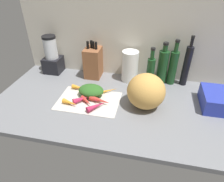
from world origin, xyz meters
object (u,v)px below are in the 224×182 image
Objects in this scene: carrot_7 at (100,100)px; bottle_0 at (151,70)px; carrot_1 at (92,97)px; winter_squash at (146,91)px; carrot_2 at (83,99)px; carrot_3 at (96,106)px; bottle_1 at (163,66)px; carrot_6 at (106,91)px; bottle_3 at (187,65)px; blender_appliance at (52,57)px; carrot_0 at (70,103)px; carrot_5 at (79,88)px; knife_block at (94,62)px; bottle_2 at (173,67)px; cutting_board at (89,101)px; paper_towel_roll at (130,66)px; carrot_4 at (87,101)px.

bottle_0 reaches higher than carrot_7.
winter_squash is (34.20, 1.21, 8.39)cm from carrot_1.
carrot_2 is 51.99cm from bottle_0.
carrot_3 is 0.46× the size of bottle_0.
carrot_7 is 0.46× the size of bottle_1.
bottle_3 reaches higher than carrot_6.
bottle_3 is (24.28, 5.28, 3.89)cm from bottle_0.
carrot_6 is 55.17cm from blender_appliance.
carrot_7 reaches higher than carrot_0.
carrot_5 is 0.67× the size of carrot_6.
carrot_3 is at bearing -40.64° from blender_appliance.
carrot_1 is 1.08× the size of carrot_2.
bottle_3 is at bearing 0.60° from knife_block.
cutting_board is at bearing -146.41° from bottle_2.
carrot_6 is at bearing 162.17° from winter_squash.
blender_appliance is 62.00cm from paper_towel_roll.
bottle_1 is at bearing -0.13° from knife_block.
carrot_7 is 0.48× the size of blender_appliance.
carrot_3 is 48.37cm from bottle_0.
bottle_2 is at bearing 42.96° from carrot_3.
carrot_3 is 63.18cm from blender_appliance.
bottle_2 is (92.43, 1.40, 0.63)cm from blender_appliance.
carrot_0 is at bearing -88.76° from carrot_5.
carrot_3 is 44.67cm from knife_block.
cutting_board is 58.17cm from bottle_1.
winter_squash is 0.78× the size of blender_appliance.
blender_appliance is (-29.88, 22.71, 10.43)cm from carrot_5.
carrot_0 is 18.77cm from carrot_7.
paper_towel_roll is at bearing 57.11° from carrot_1.
knife_block is at bearing 176.61° from paper_towel_roll.
knife_block reaches higher than carrot_4.
carrot_2 and carrot_3 have the same top height.
bottle_2 is (62.54, 24.12, 11.06)cm from carrot_5.
bottle_1 reaches higher than winter_squash.
bottle_3 is (101.47, 1.71, 2.39)cm from blender_appliance.
blender_appliance is 85.25cm from bottle_1.
bottle_0 is (47.31, 19.14, 8.93)cm from carrot_5.
knife_block is 28.25cm from paper_towel_roll.
carrot_7 is (11.34, 0.52, 0.05)cm from carrot_2.
bottle_0 is at bearing 41.55° from carrot_4.
bottle_1 is at bearing 39.60° from carrot_4.
carrot_1 is 15.05cm from carrot_5.
carrot_7 is at bearing -172.46° from winter_squash.
carrot_3 is 0.56× the size of paper_towel_roll.
blender_appliance is at bearing -179.04° from bottle_3.
knife_block is at bearing 143.00° from winter_squash.
winter_squash is at bearing 2.03° from carrot_1.
carrot_4 is 73.76cm from bottle_3.
paper_towel_roll reaches higher than carrot_5.
carrot_3 is at bearing -45.75° from carrot_5.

